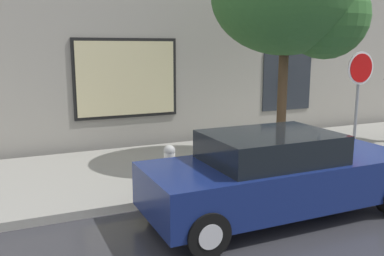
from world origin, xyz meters
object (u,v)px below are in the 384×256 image
fire_hydrant (170,165)px  stop_sign (359,84)px  street_tree (294,1)px  parked_car (279,175)px

fire_hydrant → stop_sign: bearing=-0.6°
street_tree → stop_sign: bearing=-19.4°
fire_hydrant → stop_sign: 4.92m
street_tree → parked_car: bearing=-129.8°
parked_car → fire_hydrant: 2.23m
fire_hydrant → street_tree: (3.18, 0.49, 3.25)m
fire_hydrant → stop_sign: stop_sign is taller
fire_hydrant → street_tree: 4.57m
parked_car → street_tree: street_tree is taller
fire_hydrant → parked_car: bearing=-56.9°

